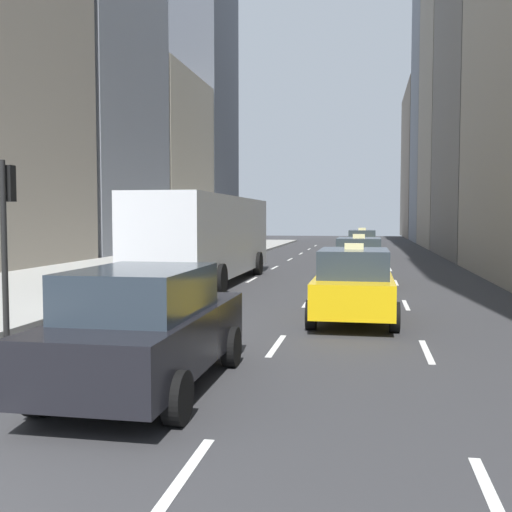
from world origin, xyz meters
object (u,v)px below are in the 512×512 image
at_px(traffic_light_pole, 6,221).
at_px(city_bus, 208,236).
at_px(taxi_third, 359,260).
at_px(taxi_lead, 354,284).
at_px(taxi_second, 362,244).
at_px(sedan_black_near, 147,327).

bearing_deg(traffic_light_pole, city_bus, 84.14).
relative_size(taxi_third, traffic_light_pole, 1.22).
height_order(taxi_lead, city_bus, city_bus).
height_order(taxi_second, taxi_third, same).
relative_size(taxi_second, taxi_third, 1.00).
bearing_deg(sedan_black_near, taxi_second, 84.53).
bearing_deg(traffic_light_pole, taxi_lead, 28.32).
xyz_separation_m(taxi_second, sedan_black_near, (-2.80, -29.25, 0.02)).
bearing_deg(traffic_light_pole, sedan_black_near, -34.50).
bearing_deg(taxi_third, sedan_black_near, -100.83).
height_order(taxi_second, city_bus, city_bus).
bearing_deg(sedan_black_near, taxi_lead, 66.21).
bearing_deg(sedan_black_near, traffic_light_pole, 145.50).
relative_size(taxi_lead, taxi_third, 1.00).
distance_m(sedan_black_near, traffic_light_pole, 5.03).
height_order(taxi_second, traffic_light_pole, traffic_light_pole).
relative_size(taxi_lead, city_bus, 0.38).
bearing_deg(city_bus, taxi_second, 70.04).
bearing_deg(taxi_second, traffic_light_pole, -104.27).
bearing_deg(traffic_light_pole, taxi_third, 60.48).
xyz_separation_m(sedan_black_near, traffic_light_pole, (-3.95, 2.71, 1.51)).
bearing_deg(taxi_lead, sedan_black_near, -113.79).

